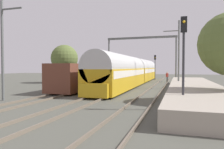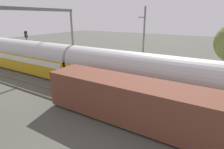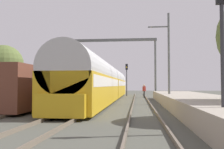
{
  "view_description": "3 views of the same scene",
  "coord_description": "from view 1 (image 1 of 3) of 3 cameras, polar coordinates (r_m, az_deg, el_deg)",
  "views": [
    {
      "loc": [
        6.27,
        -20.24,
        2.51
      ],
      "look_at": [
        0.0,
        -0.12,
        1.8
      ],
      "focal_mm": 34.16,
      "sensor_mm": 36.0,
      "label": 1
    },
    {
      "loc": [
        -13.84,
        -1.8,
        6.88
      ],
      "look_at": [
        -0.88,
        6.03,
        1.91
      ],
      "focal_mm": 28.42,
      "sensor_mm": 36.0,
      "label": 2
    },
    {
      "loc": [
        3.58,
        -16.34,
        1.67
      ],
      "look_at": [
        0.0,
        18.83,
        3.15
      ],
      "focal_mm": 40.44,
      "sensor_mm": 36.0,
      "label": 3
    }
  ],
  "objects": [
    {
      "name": "ground",
      "position": [
        21.34,
        0.1,
        -4.82
      ],
      "size": [
        120.0,
        120.0,
        0.0
      ],
      "primitive_type": "plane",
      "color": "#4D4E45"
    },
    {
      "name": "track_far_west",
      "position": [
        22.79,
        -9.36,
        -4.21
      ],
      "size": [
        1.52,
        60.0,
        0.16
      ],
      "color": "#6A5E4F",
      "rests_on": "ground"
    },
    {
      "name": "track_west",
      "position": [
        21.33,
        0.1,
        -4.61
      ],
      "size": [
        1.52,
        60.0,
        0.16
      ],
      "color": "#6A5E4F",
      "rests_on": "ground"
    },
    {
      "name": "track_east",
      "position": [
        20.53,
        10.62,
        -4.9
      ],
      "size": [
        1.52,
        60.0,
        0.16
      ],
      "color": "#6A5E4F",
      "rests_on": "ground"
    },
    {
      "name": "platform",
      "position": [
        22.39,
        21.0,
        -3.48
      ],
      "size": [
        4.4,
        28.0,
        0.9
      ],
      "color": "#A39989",
      "rests_on": "ground"
    },
    {
      "name": "passenger_train",
      "position": [
        32.29,
        6.11,
        0.97
      ],
      "size": [
        2.93,
        32.85,
        3.82
      ],
      "color": "gold",
      "rests_on": "ground"
    },
    {
      "name": "freight_car",
      "position": [
        24.89,
        -6.85,
        -0.47
      ],
      "size": [
        2.8,
        13.0,
        2.7
      ],
      "color": "brown",
      "rests_on": "ground"
    },
    {
      "name": "person_crossing",
      "position": [
        37.97,
        14.54,
        -0.36
      ],
      "size": [
        0.45,
        0.46,
        1.73
      ],
      "rotation": [
        0.0,
        0.0,
        2.3
      ],
      "color": "#2A2A2A",
      "rests_on": "ground"
    },
    {
      "name": "railway_signal_near",
      "position": [
        13.1,
        18.61,
        5.99
      ],
      "size": [
        0.36,
        0.3,
        5.44
      ],
      "color": "#2D2D33",
      "rests_on": "ground"
    },
    {
      "name": "railway_signal_far",
      "position": [
        42.6,
        11.45,
        2.75
      ],
      "size": [
        0.36,
        0.3,
        4.9
      ],
      "color": "#2D2D33",
      "rests_on": "ground"
    },
    {
      "name": "catenary_gantry",
      "position": [
        37.88,
        7.77,
        6.61
      ],
      "size": [
        12.22,
        0.28,
        7.86
      ],
      "color": "#5B5F5E",
      "rests_on": "ground"
    },
    {
      "name": "catenary_pole_west_near",
      "position": [
        17.99,
        -27.18,
        6.95
      ],
      "size": [
        1.9,
        0.2,
        8.0
      ],
      "color": "#5B5F5E",
      "rests_on": "ground"
    },
    {
      "name": "catenary_pole_east_mid",
      "position": [
        26.28,
        17.34,
        5.42
      ],
      "size": [
        1.9,
        0.2,
        8.0
      ],
      "color": "#5B5F5E",
      "rests_on": "ground"
    },
    {
      "name": "tree_west_background",
      "position": [
        35.22,
        -12.6,
        4.25
      ],
      "size": [
        4.31,
        4.31,
        6.13
      ],
      "color": "#4C3826",
      "rests_on": "ground"
    }
  ]
}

